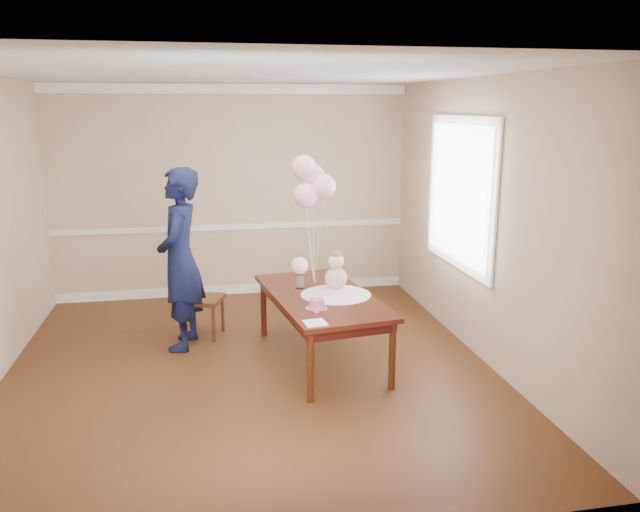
% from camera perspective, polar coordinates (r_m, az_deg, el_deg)
% --- Properties ---
extents(floor, '(4.50, 5.00, 0.00)m').
position_cam_1_polar(floor, '(6.02, -6.32, -10.25)').
color(floor, '#381D0E').
rests_on(floor, ground).
extents(ceiling, '(4.50, 5.00, 0.02)m').
position_cam_1_polar(ceiling, '(5.52, -7.08, 16.34)').
color(ceiling, silver).
rests_on(ceiling, wall_back).
extents(wall_back, '(4.50, 0.02, 2.70)m').
position_cam_1_polar(wall_back, '(8.08, -8.01, 5.79)').
color(wall_back, tan).
rests_on(wall_back, floor).
extents(wall_front, '(4.50, 0.02, 2.70)m').
position_cam_1_polar(wall_front, '(3.21, -3.31, -5.98)').
color(wall_front, tan).
rests_on(wall_front, floor).
extents(wall_right, '(0.02, 5.00, 2.70)m').
position_cam_1_polar(wall_right, '(6.19, 14.59, 3.14)').
color(wall_right, tan).
rests_on(wall_right, floor).
extents(chair_rail_trim, '(4.50, 0.02, 0.07)m').
position_cam_1_polar(chair_rail_trim, '(8.14, -7.91, 2.64)').
color(chair_rail_trim, white).
rests_on(chair_rail_trim, wall_back).
extents(crown_molding, '(4.50, 0.02, 0.12)m').
position_cam_1_polar(crown_molding, '(8.00, -8.32, 14.90)').
color(crown_molding, white).
rests_on(crown_molding, wall_back).
extents(baseboard_trim, '(4.50, 0.02, 0.12)m').
position_cam_1_polar(baseboard_trim, '(8.34, -7.72, -3.03)').
color(baseboard_trim, white).
rests_on(baseboard_trim, floor).
extents(window_frame, '(0.02, 1.66, 1.56)m').
position_cam_1_polar(window_frame, '(6.60, 12.68, 5.63)').
color(window_frame, white).
rests_on(window_frame, wall_right).
extents(window_blinds, '(0.01, 1.50, 1.40)m').
position_cam_1_polar(window_blinds, '(6.60, 12.54, 5.63)').
color(window_blinds, white).
rests_on(window_blinds, wall_right).
extents(dining_table_top, '(1.13, 1.88, 0.04)m').
position_cam_1_polar(dining_table_top, '(5.98, 0.11, -3.74)').
color(dining_table_top, black).
rests_on(dining_table_top, table_leg_fl).
extents(table_apron, '(1.03, 1.78, 0.09)m').
position_cam_1_polar(table_apron, '(6.00, 0.11, -4.35)').
color(table_apron, black).
rests_on(table_apron, table_leg_fl).
extents(table_leg_fl, '(0.07, 0.07, 0.62)m').
position_cam_1_polar(table_leg_fl, '(5.26, -0.88, -10.12)').
color(table_leg_fl, black).
rests_on(table_leg_fl, floor).
extents(table_leg_fr, '(0.07, 0.07, 0.62)m').
position_cam_1_polar(table_leg_fr, '(5.51, 6.62, -9.06)').
color(table_leg_fr, black).
rests_on(table_leg_fr, floor).
extents(table_leg_bl, '(0.07, 0.07, 0.62)m').
position_cam_1_polar(table_leg_bl, '(6.73, -5.18, -4.78)').
color(table_leg_bl, black).
rests_on(table_leg_bl, floor).
extents(table_leg_br, '(0.07, 0.07, 0.62)m').
position_cam_1_polar(table_leg_br, '(6.93, 0.85, -4.17)').
color(table_leg_br, black).
rests_on(table_leg_br, floor).
extents(baby_skirt, '(0.76, 0.76, 0.09)m').
position_cam_1_polar(baby_skirt, '(5.96, 1.46, -3.12)').
color(baby_skirt, '#FFBBE5').
rests_on(baby_skirt, dining_table_top).
extents(baby_torso, '(0.21, 0.21, 0.21)m').
position_cam_1_polar(baby_torso, '(5.93, 1.47, -2.05)').
color(baby_torso, pink).
rests_on(baby_torso, baby_skirt).
extents(baby_head, '(0.15, 0.15, 0.15)m').
position_cam_1_polar(baby_head, '(5.89, 1.48, -0.47)').
color(baby_head, beige).
rests_on(baby_head, baby_torso).
extents(baby_hair, '(0.11, 0.11, 0.11)m').
position_cam_1_polar(baby_hair, '(5.88, 1.48, 0.04)').
color(baby_hair, brown).
rests_on(baby_hair, baby_head).
extents(cake_platter, '(0.22, 0.22, 0.01)m').
position_cam_1_polar(cake_platter, '(5.56, -0.30, -4.82)').
color(cake_platter, silver).
rests_on(cake_platter, dining_table_top).
extents(birthday_cake, '(0.15, 0.15, 0.09)m').
position_cam_1_polar(birthday_cake, '(5.54, -0.30, -4.35)').
color(birthday_cake, '#E9498A').
rests_on(birthday_cake, cake_platter).
extents(cake_flower_a, '(0.03, 0.03, 0.03)m').
position_cam_1_polar(cake_flower_a, '(5.52, -0.30, -3.78)').
color(cake_flower_a, white).
rests_on(cake_flower_a, birthday_cake).
extents(cake_flower_b, '(0.03, 0.03, 0.03)m').
position_cam_1_polar(cake_flower_b, '(5.55, -0.10, -3.70)').
color(cake_flower_b, white).
rests_on(cake_flower_b, birthday_cake).
extents(rose_vase_near, '(0.10, 0.10, 0.14)m').
position_cam_1_polar(rose_vase_near, '(6.16, -1.87, -2.33)').
color(rose_vase_near, silver).
rests_on(rose_vase_near, dining_table_top).
extents(roses_near, '(0.17, 0.17, 0.17)m').
position_cam_1_polar(roses_near, '(6.12, -1.88, -0.88)').
color(roses_near, silver).
rests_on(roses_near, rose_vase_near).
extents(napkin, '(0.20, 0.20, 0.01)m').
position_cam_1_polar(napkin, '(5.20, -0.45, -6.13)').
color(napkin, white).
rests_on(napkin, dining_table_top).
extents(balloon_weight, '(0.04, 0.04, 0.02)m').
position_cam_1_polar(balloon_weight, '(6.44, -0.55, -2.18)').
color(balloon_weight, silver).
rests_on(balloon_weight, dining_table_top).
extents(balloon_a, '(0.25, 0.25, 0.25)m').
position_cam_1_polar(balloon_a, '(6.24, -1.35, 5.57)').
color(balloon_a, '#FFB4CD').
rests_on(balloon_a, balloon_ribbon_a).
extents(balloon_b, '(0.25, 0.25, 0.25)m').
position_cam_1_polar(balloon_b, '(6.24, 0.34, 6.40)').
color(balloon_b, '#FFB4C2').
rests_on(balloon_b, balloon_ribbon_b).
extents(balloon_c, '(0.25, 0.25, 0.25)m').
position_cam_1_polar(balloon_c, '(6.33, -0.67, 7.31)').
color(balloon_c, '#DB9BAB').
rests_on(balloon_c, balloon_ribbon_c).
extents(balloon_d, '(0.25, 0.25, 0.25)m').
position_cam_1_polar(balloon_d, '(6.31, -1.50, 8.10)').
color(balloon_d, '#FFB4C7').
rests_on(balloon_d, balloon_ribbon_d).
extents(balloon_ribbon_a, '(0.08, 0.01, 0.74)m').
position_cam_1_polar(balloon_ribbon_a, '(6.34, -0.94, 1.04)').
color(balloon_ribbon_a, white).
rests_on(balloon_ribbon_a, balloon_weight).
extents(balloon_ribbon_b, '(0.10, 0.04, 0.83)m').
position_cam_1_polar(balloon_ribbon_b, '(6.34, -0.11, 1.45)').
color(balloon_ribbon_b, white).
rests_on(balloon_ribbon_b, balloon_weight).
extents(balloon_ribbon_c, '(0.01, 0.09, 0.92)m').
position_cam_1_polar(balloon_ribbon_c, '(6.38, -0.61, 1.94)').
color(balloon_ribbon_c, white).
rests_on(balloon_ribbon_c, balloon_weight).
extents(balloon_ribbon_d, '(0.09, 0.08, 1.01)m').
position_cam_1_polar(balloon_ribbon_d, '(6.36, -1.01, 2.32)').
color(balloon_ribbon_d, white).
rests_on(balloon_ribbon_d, balloon_weight).
extents(dining_chair_seat, '(0.51, 0.51, 0.05)m').
position_cam_1_polar(dining_chair_seat, '(6.80, -10.68, -3.92)').
color(dining_chair_seat, '#3E2011').
rests_on(dining_chair_seat, chair_leg_fl).
extents(chair_leg_fl, '(0.05, 0.05, 0.39)m').
position_cam_1_polar(chair_leg_fl, '(6.77, -12.36, -5.97)').
color(chair_leg_fl, '#35150E').
rests_on(chair_leg_fl, floor).
extents(chair_leg_fr, '(0.05, 0.05, 0.39)m').
position_cam_1_polar(chair_leg_fr, '(6.67, -9.71, -6.16)').
color(chair_leg_fr, '#361C0E').
rests_on(chair_leg_fr, floor).
extents(chair_leg_bl, '(0.05, 0.05, 0.39)m').
position_cam_1_polar(chair_leg_bl, '(7.06, -11.43, -5.11)').
color(chair_leg_bl, '#341A0E').
rests_on(chair_leg_bl, floor).
extents(chair_leg_br, '(0.05, 0.05, 0.39)m').
position_cam_1_polar(chair_leg_br, '(6.96, -8.89, -5.28)').
color(chair_leg_br, '#38140F').
rests_on(chair_leg_br, floor).
extents(chair_back_post_l, '(0.05, 0.05, 0.51)m').
position_cam_1_polar(chair_back_post_l, '(6.64, -12.71, -2.08)').
color(chair_back_post_l, '#3A150F').
rests_on(chair_back_post_l, dining_chair_seat).
extents(chair_back_post_r, '(0.05, 0.05, 0.51)m').
position_cam_1_polar(chair_back_post_r, '(6.93, -11.76, -1.36)').
color(chair_back_post_r, black).
rests_on(chair_back_post_r, dining_chair_seat).
extents(chair_slat_low, '(0.14, 0.35, 0.05)m').
position_cam_1_polar(chair_slat_low, '(6.81, -12.18, -2.60)').
color(chair_slat_low, '#3C1910').
rests_on(chair_slat_low, dining_chair_seat).
extents(chair_slat_mid, '(0.14, 0.35, 0.05)m').
position_cam_1_polar(chair_slat_mid, '(6.78, -12.24, -1.41)').
color(chair_slat_mid, '#3C1F10').
rests_on(chair_slat_mid, dining_chair_seat).
extents(chair_slat_top, '(0.14, 0.35, 0.05)m').
position_cam_1_polar(chair_slat_top, '(6.74, -12.30, -0.22)').
color(chair_slat_top, '#371A0F').
rests_on(chair_slat_top, dining_chair_seat).
extents(woman, '(0.57, 0.74, 1.84)m').
position_cam_1_polar(woman, '(6.41, -12.67, -0.32)').
color(woman, black).
rests_on(woman, floor).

